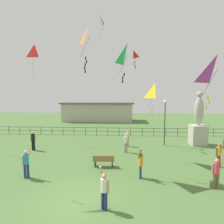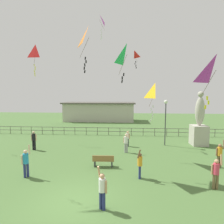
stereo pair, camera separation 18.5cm
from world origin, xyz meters
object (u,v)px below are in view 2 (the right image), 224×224
(person_5, at_px, (126,142))
(kite_6, at_px, (100,21))
(person_3, at_px, (216,172))
(kite_4, at_px, (155,92))
(kite_2, at_px, (127,55))
(kite_3, at_px, (134,55))
(person_6, at_px, (220,154))
(kite_0, at_px, (216,71))
(lamppost, at_px, (166,113))
(person_2, at_px, (26,161))
(kite_5, at_px, (36,53))
(park_bench, at_px, (103,160))
(person_1, at_px, (140,163))
(person_0, at_px, (102,188))
(person_7, at_px, (34,139))
(kite_8, at_px, (89,38))
(statue_monument, at_px, (199,127))
(person_4, at_px, (128,138))

(person_5, height_order, kite_6, kite_6)
(person_3, xyz_separation_m, kite_4, (-2.56, 4.61, 4.24))
(kite_2, height_order, kite_3, kite_3)
(person_6, distance_m, kite_0, 6.82)
(lamppost, bearing_deg, person_3, -83.95)
(person_5, bearing_deg, person_3, -50.70)
(kite_6, bearing_deg, person_5, -54.18)
(person_3, height_order, person_5, person_5)
(person_5, height_order, kite_2, kite_2)
(kite_0, distance_m, kite_3, 13.75)
(person_2, distance_m, kite_6, 14.99)
(person_3, height_order, kite_6, kite_6)
(kite_3, relative_size, kite_6, 0.80)
(person_2, height_order, person_6, person_2)
(person_2, xyz_separation_m, person_5, (6.13, 5.14, -0.04))
(kite_3, distance_m, kite_5, 11.01)
(person_5, height_order, kite_0, kite_0)
(person_5, xyz_separation_m, person_6, (6.43, -2.77, 0.01))
(park_bench, xyz_separation_m, person_6, (8.03, 0.46, 0.52))
(person_1, xyz_separation_m, person_3, (3.94, -0.98, 0.04))
(person_0, distance_m, person_7, 10.89)
(person_0, bearing_deg, person_5, 82.14)
(person_3, height_order, kite_4, kite_4)
(kite_3, relative_size, kite_8, 0.65)
(person_6, distance_m, kite_2, 9.23)
(person_6, xyz_separation_m, kite_3, (-5.49, 9.15, 8.62))
(park_bench, bearing_deg, kite_6, 99.33)
(statue_monument, height_order, person_4, statue_monument)
(person_2, bearing_deg, kite_8, 29.31)
(lamppost, distance_m, person_4, 4.46)
(kite_3, distance_m, kite_8, 10.15)
(person_0, relative_size, person_4, 1.30)
(park_bench, bearing_deg, person_7, 153.22)
(park_bench, distance_m, person_4, 5.45)
(person_0, height_order, kite_6, kite_6)
(person_4, xyz_separation_m, kite_4, (2.02, -3.09, 4.36))
(lamppost, relative_size, person_2, 2.24)
(person_6, bearing_deg, person_2, -169.33)
(person_0, bearing_deg, person_4, 82.76)
(statue_monument, relative_size, park_bench, 3.53)
(kite_4, height_order, kite_5, kite_5)
(person_2, relative_size, kite_4, 0.68)
(kite_8, bearing_deg, kite_4, 22.40)
(kite_0, bearing_deg, kite_3, 103.66)
(person_2, xyz_separation_m, person_6, (12.56, 2.37, -0.03))
(person_2, relative_size, kite_0, 0.81)
(park_bench, xyz_separation_m, kite_0, (5.68, -3.32, 5.68))
(person_7, height_order, kite_5, kite_5)
(person_3, relative_size, kite_5, 0.56)
(park_bench, xyz_separation_m, kite_8, (-0.94, 0.11, 8.30))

